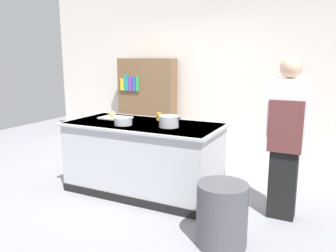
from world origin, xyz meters
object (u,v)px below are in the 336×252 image
(trash_bin, at_px, (222,214))
(juice_cup, at_px, (159,117))
(person_chef, at_px, (286,135))
(bookshelf, at_px, (147,105))
(onion, at_px, (112,114))
(mixing_bowl, at_px, (123,121))
(stock_pot, at_px, (169,121))

(trash_bin, bearing_deg, juice_cup, 138.75)
(person_chef, height_order, bookshelf, person_chef)
(onion, height_order, juice_cup, onion)
(onion, height_order, trash_bin, onion)
(bookshelf, bearing_deg, trash_bin, -48.89)
(mixing_bowl, xyz_separation_m, bookshelf, (-0.81, 2.00, -0.10))
(stock_pot, distance_m, trash_bin, 1.33)
(mixing_bowl, height_order, juice_cup, juice_cup)
(person_chef, bearing_deg, bookshelf, 58.00)
(mixing_bowl, distance_m, juice_cup, 0.53)
(stock_pot, relative_size, mixing_bowl, 1.37)
(onion, bearing_deg, juice_cup, 16.56)
(person_chef, bearing_deg, trash_bin, 154.68)
(onion, bearing_deg, person_chef, -1.15)
(person_chef, bearing_deg, stock_pot, 96.05)
(onion, distance_m, juice_cup, 0.64)
(stock_pot, distance_m, bookshelf, 2.32)
(stock_pot, bearing_deg, person_chef, 4.70)
(person_chef, distance_m, bookshelf, 3.21)
(onion, xyz_separation_m, trash_bin, (1.82, -0.87, -0.67))
(onion, height_order, person_chef, person_chef)
(juice_cup, relative_size, person_chef, 0.06)
(juice_cup, bearing_deg, onion, -163.44)
(mixing_bowl, bearing_deg, trash_bin, -22.05)
(mixing_bowl, distance_m, person_chef, 1.88)
(person_chef, relative_size, bookshelf, 1.01)
(juice_cup, height_order, trash_bin, juice_cup)
(trash_bin, bearing_deg, bookshelf, 131.11)
(onion, xyz_separation_m, person_chef, (2.24, -0.04, -0.05))
(juice_cup, bearing_deg, bookshelf, 124.54)
(juice_cup, xyz_separation_m, person_chef, (1.62, -0.23, -0.04))
(stock_pot, height_order, juice_cup, stock_pot)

